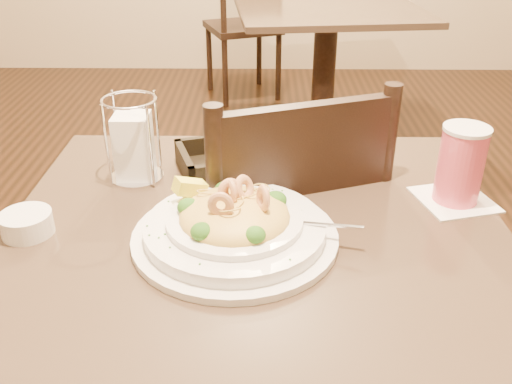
{
  "coord_description": "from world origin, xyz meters",
  "views": [
    {
      "loc": [
        0.01,
        -0.83,
        1.27
      ],
      "look_at": [
        0.0,
        0.02,
        0.81
      ],
      "focal_mm": 40.0,
      "sensor_mm": 36.0,
      "label": 1
    }
  ],
  "objects_px": {
    "pasta_bowl": "(234,224)",
    "bread_basket": "(226,162)",
    "main_table": "(256,338)",
    "side_plate": "(294,172)",
    "butter_ramekin": "(27,223)",
    "dining_chair_far": "(245,21)",
    "drink_glass": "(461,165)",
    "dining_chair_near": "(278,252)",
    "napkin_caddy": "(134,145)",
    "background_table": "(325,51)"
  },
  "relations": [
    {
      "from": "napkin_caddy",
      "to": "butter_ramekin",
      "type": "relative_size",
      "value": 1.95
    },
    {
      "from": "dining_chair_far",
      "to": "napkin_caddy",
      "type": "height_order",
      "value": "dining_chair_far"
    },
    {
      "from": "napkin_caddy",
      "to": "butter_ramekin",
      "type": "bearing_deg",
      "value": -124.52
    },
    {
      "from": "pasta_bowl",
      "to": "drink_glass",
      "type": "distance_m",
      "value": 0.45
    },
    {
      "from": "background_table",
      "to": "napkin_caddy",
      "type": "relative_size",
      "value": 5.67
    },
    {
      "from": "dining_chair_far",
      "to": "drink_glass",
      "type": "height_order",
      "value": "dining_chair_far"
    },
    {
      "from": "bread_basket",
      "to": "napkin_caddy",
      "type": "xyz_separation_m",
      "value": [
        -0.18,
        -0.04,
        0.06
      ]
    },
    {
      "from": "drink_glass",
      "to": "butter_ramekin",
      "type": "xyz_separation_m",
      "value": [
        -0.78,
        -0.13,
        -0.06
      ]
    },
    {
      "from": "butter_ramekin",
      "to": "main_table",
      "type": "bearing_deg",
      "value": -1.44
    },
    {
      "from": "bread_basket",
      "to": "butter_ramekin",
      "type": "height_order",
      "value": "bread_basket"
    },
    {
      "from": "dining_chair_far",
      "to": "drink_glass",
      "type": "xyz_separation_m",
      "value": [
        0.49,
        -2.71,
        0.31
      ]
    },
    {
      "from": "pasta_bowl",
      "to": "drink_glass",
      "type": "relative_size",
      "value": 2.38
    },
    {
      "from": "dining_chair_near",
      "to": "napkin_caddy",
      "type": "xyz_separation_m",
      "value": [
        -0.3,
        -0.07,
        0.31
      ]
    },
    {
      "from": "dining_chair_near",
      "to": "drink_glass",
      "type": "relative_size",
      "value": 5.65
    },
    {
      "from": "main_table",
      "to": "dining_chair_far",
      "type": "bearing_deg",
      "value": 92.24
    },
    {
      "from": "drink_glass",
      "to": "side_plate",
      "type": "bearing_deg",
      "value": 160.58
    },
    {
      "from": "bread_basket",
      "to": "side_plate",
      "type": "xyz_separation_m",
      "value": [
        0.14,
        -0.02,
        -0.01
      ]
    },
    {
      "from": "dining_chair_far",
      "to": "side_plate",
      "type": "xyz_separation_m",
      "value": [
        0.19,
        -2.6,
        0.24
      ]
    },
    {
      "from": "drink_glass",
      "to": "dining_chair_far",
      "type": "bearing_deg",
      "value": 100.33
    },
    {
      "from": "bread_basket",
      "to": "butter_ramekin",
      "type": "xyz_separation_m",
      "value": [
        -0.33,
        -0.25,
        0.0
      ]
    },
    {
      "from": "main_table",
      "to": "dining_chair_near",
      "type": "bearing_deg",
      "value": 80.64
    },
    {
      "from": "drink_glass",
      "to": "butter_ramekin",
      "type": "height_order",
      "value": "drink_glass"
    },
    {
      "from": "main_table",
      "to": "napkin_caddy",
      "type": "relative_size",
      "value": 5.13
    },
    {
      "from": "dining_chair_near",
      "to": "bread_basket",
      "type": "height_order",
      "value": "dining_chair_near"
    },
    {
      "from": "dining_chair_far",
      "to": "main_table",
      "type": "bearing_deg",
      "value": 71.4
    },
    {
      "from": "background_table",
      "to": "pasta_bowl",
      "type": "bearing_deg",
      "value": -99.69
    },
    {
      "from": "background_table",
      "to": "napkin_caddy",
      "type": "bearing_deg",
      "value": -106.94
    },
    {
      "from": "background_table",
      "to": "napkin_caddy",
      "type": "distance_m",
      "value": 2.01
    },
    {
      "from": "background_table",
      "to": "butter_ramekin",
      "type": "bearing_deg",
      "value": -108.97
    },
    {
      "from": "pasta_bowl",
      "to": "napkin_caddy",
      "type": "height_order",
      "value": "napkin_caddy"
    },
    {
      "from": "dining_chair_far",
      "to": "pasta_bowl",
      "type": "distance_m",
      "value": 2.87
    },
    {
      "from": "dining_chair_near",
      "to": "bread_basket",
      "type": "bearing_deg",
      "value": -5.46
    },
    {
      "from": "main_table",
      "to": "pasta_bowl",
      "type": "xyz_separation_m",
      "value": [
        -0.04,
        -0.01,
        0.26
      ]
    },
    {
      "from": "main_table",
      "to": "dining_chair_far",
      "type": "xyz_separation_m",
      "value": [
        -0.11,
        2.85,
        -0.0
      ]
    },
    {
      "from": "dining_chair_far",
      "to": "pasta_bowl",
      "type": "bearing_deg",
      "value": 70.67
    },
    {
      "from": "background_table",
      "to": "drink_glass",
      "type": "xyz_separation_m",
      "value": [
        0.05,
        -1.99,
        0.3
      ]
    },
    {
      "from": "napkin_caddy",
      "to": "butter_ramekin",
      "type": "xyz_separation_m",
      "value": [
        -0.15,
        -0.22,
        -0.06
      ]
    },
    {
      "from": "pasta_bowl",
      "to": "napkin_caddy",
      "type": "xyz_separation_m",
      "value": [
        -0.21,
        0.23,
        0.04
      ]
    },
    {
      "from": "side_plate",
      "to": "pasta_bowl",
      "type": "bearing_deg",
      "value": -113.94
    },
    {
      "from": "main_table",
      "to": "pasta_bowl",
      "type": "distance_m",
      "value": 0.26
    },
    {
      "from": "pasta_bowl",
      "to": "butter_ramekin",
      "type": "distance_m",
      "value": 0.36
    },
    {
      "from": "dining_chair_near",
      "to": "main_table",
      "type": "bearing_deg",
      "value": 60.77
    },
    {
      "from": "background_table",
      "to": "bread_basket",
      "type": "height_order",
      "value": "bread_basket"
    },
    {
      "from": "bread_basket",
      "to": "side_plate",
      "type": "distance_m",
      "value": 0.15
    },
    {
      "from": "pasta_bowl",
      "to": "side_plate",
      "type": "xyz_separation_m",
      "value": [
        0.11,
        0.25,
        -0.03
      ]
    },
    {
      "from": "napkin_caddy",
      "to": "side_plate",
      "type": "xyz_separation_m",
      "value": [
        0.33,
        0.02,
        -0.07
      ]
    },
    {
      "from": "dining_chair_near",
      "to": "side_plate",
      "type": "height_order",
      "value": "dining_chair_near"
    },
    {
      "from": "background_table",
      "to": "bread_basket",
      "type": "relative_size",
      "value": 4.32
    },
    {
      "from": "dining_chair_far",
      "to": "bread_basket",
      "type": "xyz_separation_m",
      "value": [
        0.04,
        -2.58,
        0.25
      ]
    },
    {
      "from": "pasta_bowl",
      "to": "bread_basket",
      "type": "height_order",
      "value": "pasta_bowl"
    }
  ]
}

